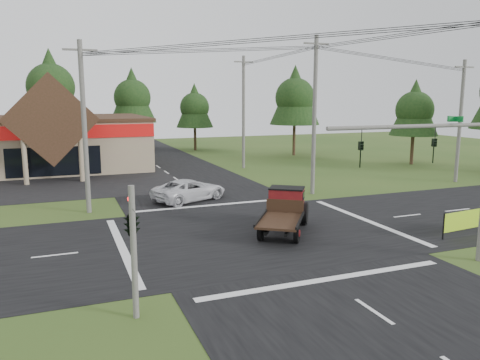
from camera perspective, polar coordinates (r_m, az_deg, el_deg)
name	(u,v)px	position (r m, az deg, el deg)	size (l,w,h in m)	color
ground	(256,233)	(25.05, 2.01, -6.47)	(120.00, 120.00, 0.00)	#304C1B
road_ns	(256,233)	(25.04, 2.01, -6.45)	(12.00, 120.00, 0.02)	black
road_ew	(256,233)	(25.04, 2.01, -6.45)	(120.00, 12.00, 0.02)	black
parking_apron	(2,188)	(41.90, -27.06, -0.85)	(28.00, 14.00, 0.02)	black
traffic_signal_mast	(458,163)	(21.31, 25.04, 1.85)	(8.12, 0.24, 7.00)	#595651
traffic_signal_corner	(131,212)	(15.29, -13.11, -3.77)	(0.53, 2.48, 4.40)	#595651
utility_pole_nw	(84,126)	(30.14, -18.45, 6.23)	(2.00, 0.30, 10.50)	#595651
utility_pole_ne	(314,115)	(34.81, 9.06, 7.87)	(2.00, 0.30, 11.50)	#595651
utility_pole_far	(460,120)	(43.59, 25.26, 6.59)	(2.00, 0.30, 10.20)	#595651
utility_pole_n	(244,112)	(47.43, 0.43, 8.34)	(2.00, 0.30, 11.20)	#595651
tree_row_c	(51,85)	(63.08, -22.09, 10.73)	(7.28, 7.28, 13.13)	#332316
tree_row_d	(132,96)	(64.76, -13.00, 9.97)	(6.16, 6.16, 11.11)	#332316
tree_row_e	(195,106)	(64.49, -5.56, 8.98)	(5.04, 5.04, 9.09)	#332316
tree_side_ne	(295,96)	(58.89, 6.71, 10.18)	(6.16, 6.16, 11.11)	#332316
tree_side_e_near	(415,108)	(53.55, 20.52, 8.21)	(5.04, 5.04, 9.09)	#332316
antique_flatbed_truck	(284,212)	(24.87, 5.33, -3.88)	(2.11, 5.52, 2.31)	#570C11
roadside_banner	(469,222)	(27.35, 26.19, -4.61)	(4.04, 0.12, 1.38)	#98CD1B
white_pickup	(189,190)	(32.84, -6.18, -1.21)	(2.50, 5.43, 1.51)	silver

